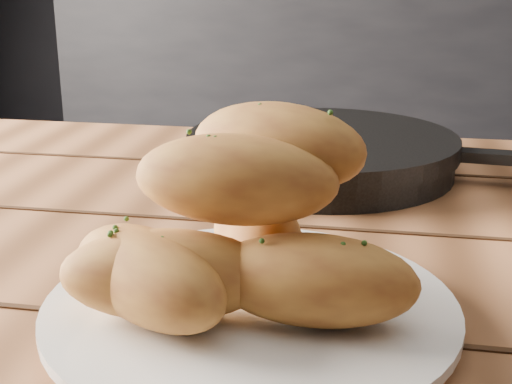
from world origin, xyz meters
name	(u,v)px	position (x,y,z in m)	size (l,w,h in m)	color
counter	(494,129)	(0.00, 1.70, 0.45)	(2.80, 0.60, 0.90)	black
table	(316,371)	(-0.41, -0.22, 0.66)	(1.50, 0.98, 0.75)	#9B613A
plate	(251,312)	(-0.45, -0.31, 0.76)	(0.28, 0.28, 0.02)	white
bread_rolls	(232,232)	(-0.46, -0.31, 0.82)	(0.25, 0.22, 0.13)	gold
skillet	(323,152)	(-0.43, 0.07, 0.77)	(0.45, 0.32, 0.05)	black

